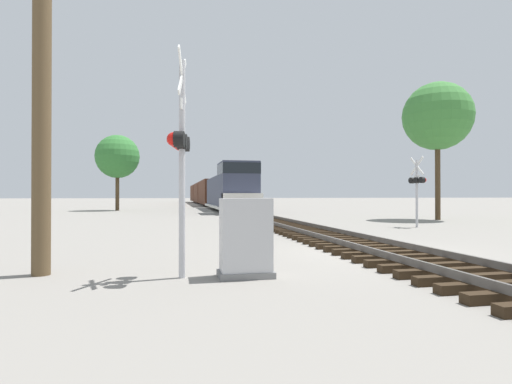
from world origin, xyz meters
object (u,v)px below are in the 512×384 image
relay_cabinet (246,238)px  tree_mid_background (117,157)px  crossing_signal_near (180,148)px  crossing_signal_far (417,183)px  freight_train (209,193)px  utility_pole (42,43)px  tree_far_right (437,117)px

relay_cabinet → tree_mid_background: 36.10m
tree_mid_background → crossing_signal_near: bearing=-80.7°
crossing_signal_near → crossing_signal_far: bearing=139.7°
relay_cabinet → tree_mid_background: bearing=101.2°
freight_train → utility_pole: (-7.95, -53.52, 2.66)m
tree_mid_background → crossing_signal_far: bearing=-55.5°
freight_train → tree_far_right: bearing=-74.3°
crossing_signal_far → utility_pole: bearing=114.6°
utility_pole → tree_mid_background: 34.26m
relay_cabinet → freight_train: bearing=85.8°
freight_train → crossing_signal_far: 45.04m
crossing_signal_near → freight_train: bearing=-176.0°
crossing_signal_near → tree_far_right: (16.37, 14.73, 4.10)m
freight_train → relay_cabinet: (-4.03, -54.52, -1.18)m
crossing_signal_near → utility_pole: bearing=-97.4°
crossing_signal_far → tree_mid_background: tree_mid_background is taller
crossing_signal_far → tree_mid_background: 30.74m
relay_cabinet → tree_mid_background: tree_mid_background is taller
crossing_signal_near → tree_far_right: 22.40m
crossing_signal_far → utility_pole: (-14.27, -8.93, 2.44)m
freight_train → utility_pole: 54.18m
relay_cabinet → tree_mid_background: size_ratio=0.20×
tree_far_right → relay_cabinet: bearing=-135.4°
relay_cabinet → tree_far_right: 22.03m
tree_mid_background → utility_pole: bearing=-84.9°
utility_pole → tree_mid_background: size_ratio=1.17×
utility_pole → tree_far_right: 23.68m
freight_train → crossing_signal_near: bearing=-95.5°
freight_train → relay_cabinet: bearing=-94.2°
relay_cabinet → tree_mid_background: (-6.95, 35.11, 4.74)m
freight_train → crossing_signal_near: freight_train is taller
freight_train → tree_mid_background: size_ratio=8.38×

